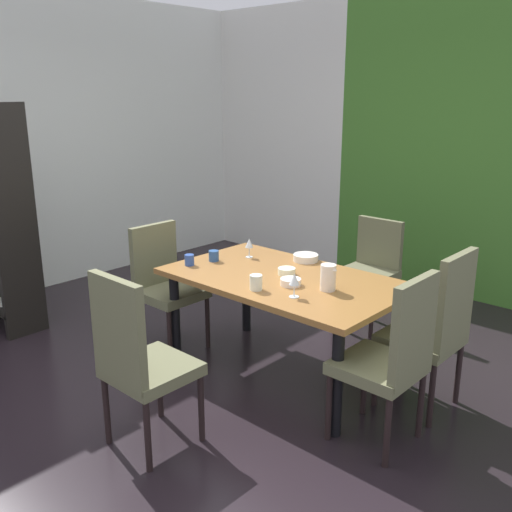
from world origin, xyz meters
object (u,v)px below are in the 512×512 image
object	(u,v)px
chair_right_near	(392,355)
cup_near_window	(189,260)
wine_glass_near_shelf	(249,244)
cup_left	(256,282)
serving_bowl_center	(306,258)
cup_right	(214,256)
chair_left_near	(165,281)
chair_head_near	(138,357)
serving_bowl_corner	(287,271)
wine_glass_east	(294,280)
pitcher_north	(328,277)
dining_table	(284,288)
chair_right_far	(435,326)
serving_bowl_front	(291,282)
chair_head_far	(371,266)

from	to	relation	value
chair_right_near	cup_near_window	bearing A→B (deg)	90.05
wine_glass_near_shelf	cup_left	world-z (taller)	wine_glass_near_shelf
serving_bowl_center	cup_right	distance (m)	0.69
chair_left_near	chair_head_near	distance (m)	1.38
serving_bowl_corner	chair_left_near	bearing A→B (deg)	-162.34
wine_glass_east	cup_right	size ratio (longest dim) A/B	1.92
chair_left_near	pitcher_north	size ratio (longest dim) A/B	5.66
chair_head_near	pitcher_north	xyz separation A→B (m)	(0.39, 1.21, 0.25)
dining_table	chair_right_far	world-z (taller)	chair_right_far
chair_left_near	serving_bowl_front	size ratio (longest dim) A/B	7.06
serving_bowl_front	cup_near_window	world-z (taller)	cup_near_window
serving_bowl_front	cup_right	distance (m)	0.77
chair_right_near	wine_glass_near_shelf	distance (m)	1.58
serving_bowl_corner	cup_near_window	distance (m)	0.73
wine_glass_east	cup_right	xyz separation A→B (m)	(-0.93, 0.20, -0.07)
cup_right	pitcher_north	distance (m)	1.01
chair_right_near	chair_head_far	xyz separation A→B (m)	(-1.03, 1.47, -0.04)
chair_head_near	cup_right	xyz separation A→B (m)	(-0.62, 1.16, 0.20)
serving_bowl_front	chair_head_near	bearing A→B (deg)	-97.84
chair_head_far	chair_head_near	distance (m)	2.44
chair_right_near	wine_glass_east	xyz separation A→B (m)	(-0.69, -0.01, 0.28)
chair_head_far	serving_bowl_front	world-z (taller)	chair_head_far
chair_left_near	wine_glass_east	xyz separation A→B (m)	(1.29, -0.01, 0.30)
chair_head_far	cup_right	bearing A→B (deg)	65.33
chair_right_near	serving_bowl_front	world-z (taller)	chair_right_near
wine_glass_east	cup_right	bearing A→B (deg)	167.70
dining_table	serving_bowl_corner	world-z (taller)	serving_bowl_corner
chair_head_far	serving_bowl_center	xyz separation A→B (m)	(-0.08, -0.82, 0.23)
dining_table	chair_head_far	world-z (taller)	chair_head_far
serving_bowl_corner	chair_head_near	bearing A→B (deg)	-89.66
chair_right_near	serving_bowl_front	bearing A→B (deg)	79.84
chair_head_near	pitcher_north	world-z (taller)	chair_head_near
chair_right_near	cup_right	bearing A→B (deg)	83.18
chair_right_near	wine_glass_east	bearing A→B (deg)	90.78
chair_right_near	chair_head_far	size ratio (longest dim) A/B	1.13
serving_bowl_front	cup_left	xyz separation A→B (m)	(-0.11, -0.22, 0.03)
serving_bowl_corner	chair_right_far	bearing A→B (deg)	11.68
chair_head_far	serving_bowl_corner	size ratio (longest dim) A/B	7.47
chair_head_near	serving_bowl_center	size ratio (longest dim) A/B	5.59
chair_head_far	cup_near_window	size ratio (longest dim) A/B	11.34
chair_head_far	wine_glass_near_shelf	size ratio (longest dim) A/B	6.11
chair_left_near	pitcher_north	world-z (taller)	chair_left_near
chair_head_near	serving_bowl_front	size ratio (longest dim) A/B	7.62
chair_left_near	cup_right	size ratio (longest dim) A/B	12.20
chair_head_near	cup_near_window	xyz separation A→B (m)	(-0.67, 0.97, 0.20)
dining_table	pitcher_north	bearing A→B (deg)	-3.12
dining_table	wine_glass_east	xyz separation A→B (m)	(0.30, -0.27, 0.19)
chair_head_far	serving_bowl_front	size ratio (longest dim) A/B	6.62
dining_table	wine_glass_east	size ratio (longest dim) A/B	10.75
cup_near_window	pitcher_north	world-z (taller)	pitcher_north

